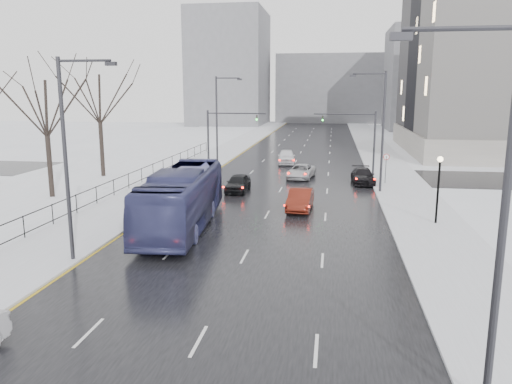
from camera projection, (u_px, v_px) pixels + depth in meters
The scene contains 25 objects.
road at pixel (297, 159), 62.57m from camera, with size 16.00×150.00×0.04m, color black.
cross_road at pixel (289, 175), 50.95m from camera, with size 130.00×10.00×0.04m, color black.
sidewalk_left at pixel (216, 157), 64.12m from camera, with size 5.00×150.00×0.16m, color silver.
sidewalk_right at pixel (383, 160), 61.00m from camera, with size 5.00×150.00×0.16m, color silver.
park_strip at pixel (145, 156), 65.54m from camera, with size 14.00×150.00×0.12m, color white.
tree_park_d at pixel (53, 198), 40.04m from camera, with size 8.75×8.75×12.50m, color black, non-canonical shape.
tree_park_e at pixel (104, 177), 49.79m from camera, with size 9.45×9.45×13.50m, color black, non-canonical shape.
iron_fence at pixel (83, 199), 35.27m from camera, with size 0.06×70.00×1.30m.
streetlight_r_near at pixel (494, 212), 11.81m from camera, with size 2.95×0.25×10.00m.
streetlight_r_mid at pixel (380, 126), 40.87m from camera, with size 2.95×0.25×10.00m.
streetlight_l_near at pixel (69, 151), 23.93m from camera, with size 2.95×0.25×10.00m.
streetlight_l_far at pixel (219, 117), 54.93m from camera, with size 2.95×0.25×10.00m.
lamppost_r_mid at pixel (439, 180), 31.29m from camera, with size 0.36×0.36×4.28m.
mast_signal_right at pixel (363, 136), 49.04m from camera, with size 6.10×0.33×6.50m.
mast_signal_left at pixel (218, 134), 51.23m from camera, with size 6.10×0.33×6.50m.
no_uturn_sign at pixel (386, 160), 45.25m from camera, with size 0.60×0.06×2.70m.
bldg_far_right at pixel (443, 79), 109.49m from camera, with size 24.00×20.00×22.00m, color slate.
bldg_far_left at pixel (230, 68), 126.03m from camera, with size 18.00×22.00×28.00m, color slate.
bldg_far_center at pixel (333, 89), 137.68m from camera, with size 30.00×18.00×18.00m, color slate.
bus at pixel (182, 198), 30.96m from camera, with size 3.10×13.26×3.69m, color navy.
sedan_center_near at pixel (238, 183), 42.24m from camera, with size 1.74×4.31×1.47m, color black.
sedan_right_near at pixel (300, 199), 35.76m from camera, with size 1.60×4.59×1.51m, color maroon.
sedan_right_cross at pixel (301, 171), 48.69m from camera, with size 2.25×4.87×1.35m, color silver.
sedan_right_far at pixel (363, 176), 46.01m from camera, with size 1.94×4.78×1.39m, color black.
sedan_center_far at pixel (287, 157), 58.31m from camera, with size 2.00×4.97×1.69m, color white.
Camera 1 is at (4.33, -2.21, 8.43)m, focal length 35.00 mm.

